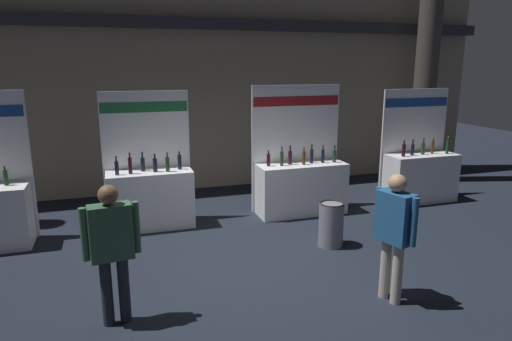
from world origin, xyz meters
The scene contains 8 objects.
ground_plane centered at (0.00, 0.00, 0.00)m, with size 29.16×29.16×0.00m, color black.
hall_colonnade centered at (0.00, 4.24, 3.27)m, with size 14.58×1.40×6.65m.
exhibitor_booth_1 centered at (-1.18, 1.99, 0.61)m, with size 1.53×0.66×2.36m.
exhibitor_booth_2 centered at (1.63, 1.88, 0.60)m, with size 1.78×0.66×2.43m.
exhibitor_booth_3 centered at (4.33, 1.87, 0.60)m, with size 1.54×0.66×2.32m.
trash_bin centered at (1.44, 0.21, 0.36)m, with size 0.39×0.39×0.71m.
visitor_1 centered at (1.34, -1.54, 0.95)m, with size 0.34×0.59×1.58m.
visitor_2 centered at (-1.83, -1.04, 0.94)m, with size 0.61×0.26×1.59m.
Camera 1 is at (-1.74, -5.80, 2.81)m, focal length 31.58 mm.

